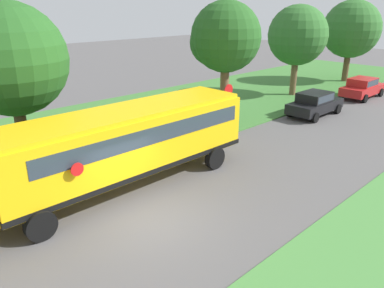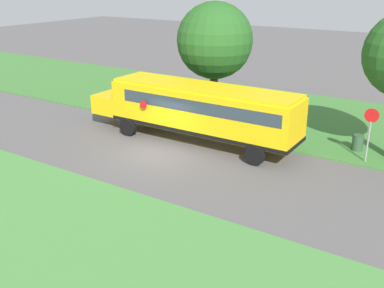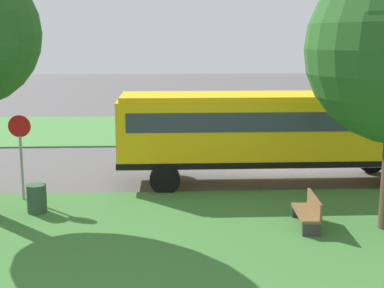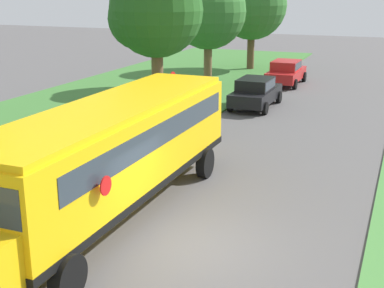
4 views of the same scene
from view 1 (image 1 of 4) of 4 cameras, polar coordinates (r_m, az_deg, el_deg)
name	(u,v)px [view 1 (image 1 of 4)]	position (r m, az deg, el deg)	size (l,w,h in m)	color
ground_plane	(149,221)	(13.06, -6.57, -11.57)	(120.00, 120.00, 0.00)	#565454
grass_verge	(32,145)	(21.20, -23.24, -0.14)	(12.00, 80.00, 0.08)	#3D7533
school_bus	(122,142)	(14.68, -10.65, 0.29)	(2.84, 12.42, 3.16)	yellow
car_black_nearest	(315,102)	(25.98, 18.21, 6.04)	(2.02, 4.40, 1.56)	black
car_red_middle	(362,87)	(32.47, 24.53, 7.96)	(2.02, 4.40, 1.56)	#B21E1E
oak_tree_beside_bus	(11,57)	(17.82, -25.84, 11.86)	(4.75, 4.75, 7.13)	#4C3826
oak_tree_roadside_mid	(223,39)	(22.38, 4.75, 15.70)	(4.06, 4.06, 7.20)	brown
oak_tree_far_end	(297,33)	(31.19, 15.68, 15.95)	(4.67, 4.63, 6.98)	brown
oak_tree_across_road	(354,29)	(38.54, 23.39, 15.77)	(5.15, 5.15, 7.39)	brown
stop_sign	(228,102)	(21.43, 5.53, 6.43)	(0.08, 0.68, 2.74)	gray
park_bench	(71,145)	(19.21, -17.92, -0.11)	(1.63, 0.60, 0.92)	brown
trash_bin	(203,121)	(22.12, 1.61, 3.51)	(0.56, 0.56, 0.90)	#2D4C33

